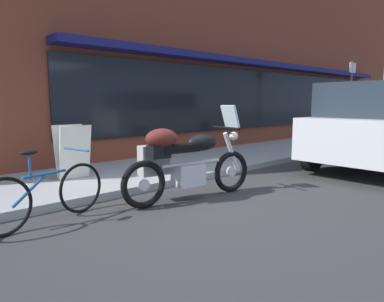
{
  "coord_description": "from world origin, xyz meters",
  "views": [
    {
      "loc": [
        -3.46,
        -3.51,
        1.46
      ],
      "look_at": [
        0.16,
        0.46,
        0.7
      ],
      "focal_mm": 32.38,
      "sensor_mm": 36.0,
      "label": 1
    }
  ],
  "objects_px": {
    "touring_motorcycle": "(183,160)",
    "parking_sign_pole": "(350,95)",
    "parked_bicycle": "(46,194)",
    "sandwich_board_sign": "(73,152)"
  },
  "relations": [
    {
      "from": "parking_sign_pole",
      "to": "sandwich_board_sign",
      "type": "bearing_deg",
      "value": 175.17
    },
    {
      "from": "parked_bicycle",
      "to": "parking_sign_pole",
      "type": "distance_m",
      "value": 10.55
    },
    {
      "from": "touring_motorcycle",
      "to": "parking_sign_pole",
      "type": "xyz_separation_m",
      "value": [
        8.54,
        1.28,
        1.08
      ]
    },
    {
      "from": "parked_bicycle",
      "to": "touring_motorcycle",
      "type": "bearing_deg",
      "value": -10.59
    },
    {
      "from": "sandwich_board_sign",
      "to": "parked_bicycle",
      "type": "bearing_deg",
      "value": -122.43
    },
    {
      "from": "touring_motorcycle",
      "to": "sandwich_board_sign",
      "type": "bearing_deg",
      "value": 110.92
    },
    {
      "from": "touring_motorcycle",
      "to": "sandwich_board_sign",
      "type": "relative_size",
      "value": 2.4
    },
    {
      "from": "touring_motorcycle",
      "to": "parked_bicycle",
      "type": "bearing_deg",
      "value": 169.41
    },
    {
      "from": "touring_motorcycle",
      "to": "sandwich_board_sign",
      "type": "height_order",
      "value": "touring_motorcycle"
    },
    {
      "from": "touring_motorcycle",
      "to": "parking_sign_pole",
      "type": "bearing_deg",
      "value": 8.51
    }
  ]
}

